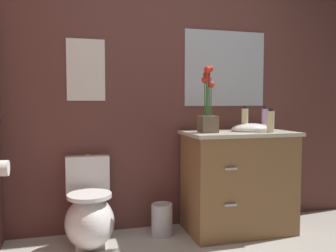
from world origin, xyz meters
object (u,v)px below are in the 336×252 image
object	(u,v)px
vanity_cabinet	(238,180)
wall_mirror	(225,69)
flower_vase	(208,110)
trash_bin	(162,219)
toilet_paper_roll	(0,168)
soap_bottle	(271,121)
toilet	(89,215)
lotion_bottle	(265,119)
hand_wash_bottle	(245,119)
wall_poster	(86,70)

from	to	relation	value
vanity_cabinet	wall_mirror	distance (m)	1.04
flower_vase	trash_bin	xyz separation A→B (m)	(-0.37, 0.11, -0.93)
toilet_paper_roll	soap_bottle	bearing A→B (deg)	-0.04
toilet	toilet_paper_roll	world-z (taller)	toilet_paper_roll
trash_bin	lotion_bottle	bearing A→B (deg)	1.72
lotion_bottle	toilet_paper_roll	distance (m)	2.23
lotion_bottle	trash_bin	distance (m)	1.30
trash_bin	toilet_paper_roll	bearing A→B (deg)	-168.55
lotion_bottle	trash_bin	xyz separation A→B (m)	(-0.98, -0.03, -0.84)
toilet	trash_bin	bearing A→B (deg)	4.51
trash_bin	hand_wash_bottle	bearing A→B (deg)	-4.02
hand_wash_bottle	wall_poster	bearing A→B (deg)	168.57
vanity_cabinet	trash_bin	xyz separation A→B (m)	(-0.67, 0.07, -0.32)
lotion_bottle	wall_poster	world-z (taller)	wall_poster
toilet	toilet_paper_roll	xyz separation A→B (m)	(-0.60, -0.20, 0.44)
toilet	wall_poster	distance (m)	1.19
soap_bottle	hand_wash_bottle	world-z (taller)	hand_wash_bottle
soap_bottle	wall_mirror	bearing A→B (deg)	113.64
toilet	flower_vase	bearing A→B (deg)	-3.55
wall_poster	toilet_paper_roll	bearing A→B (deg)	-142.30
vanity_cabinet	wall_mirror	size ratio (longest dim) A/B	1.32
wall_mirror	toilet	bearing A→B (deg)	-168.16
wall_mirror	hand_wash_bottle	bearing A→B (deg)	-75.91
toilet	soap_bottle	size ratio (longest dim) A/B	3.38
wall_mirror	flower_vase	bearing A→B (deg)	-132.54
flower_vase	hand_wash_bottle	world-z (taller)	flower_vase
flower_vase	soap_bottle	xyz separation A→B (m)	(0.50, -0.14, -0.09)
trash_bin	toilet_paper_roll	size ratio (longest dim) A/B	2.47
lotion_bottle	toilet_paper_roll	bearing A→B (deg)	-172.88
vanity_cabinet	soap_bottle	bearing A→B (deg)	-40.47
vanity_cabinet	lotion_bottle	bearing A→B (deg)	18.46
soap_bottle	trash_bin	xyz separation A→B (m)	(-0.87, 0.25, -0.84)
vanity_cabinet	wall_poster	bearing A→B (deg)	167.06
wall_poster	trash_bin	bearing A→B (deg)	-19.95
vanity_cabinet	wall_poster	xyz separation A→B (m)	(-1.28, 0.29, 0.95)
wall_mirror	toilet_paper_roll	xyz separation A→B (m)	(-1.88, -0.46, -0.77)
toilet	wall_poster	bearing A→B (deg)	90.00
toilet	wall_mirror	xyz separation A→B (m)	(1.28, 0.27, 1.21)
lotion_bottle	wall_mirror	xyz separation A→B (m)	(-0.31, 0.19, 0.47)
toilet	soap_bottle	distance (m)	1.66
toilet	wall_mirror	bearing A→B (deg)	11.84
wall_poster	toilet_paper_roll	xyz separation A→B (m)	(-0.60, -0.46, -0.73)
wall_poster	toilet_paper_roll	world-z (taller)	wall_poster
lotion_bottle	wall_mirror	size ratio (longest dim) A/B	0.27
toilet	hand_wash_bottle	xyz separation A→B (m)	(1.34, -0.00, 0.74)
flower_vase	trash_bin	size ratio (longest dim) A/B	2.04
vanity_cabinet	soap_bottle	world-z (taller)	soap_bottle
trash_bin	wall_poster	xyz separation A→B (m)	(-0.61, 0.22, 1.27)
soap_bottle	hand_wash_bottle	size ratio (longest dim) A/B	0.91
toilet	vanity_cabinet	distance (m)	1.30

